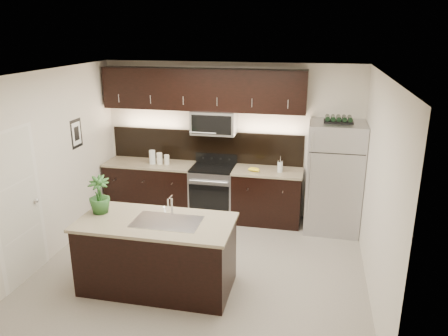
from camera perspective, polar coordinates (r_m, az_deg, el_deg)
ground at (r=6.41m, az=-2.75°, el=-12.55°), size 4.50×4.50×0.00m
room_walls at (r=5.74m, az=-4.17°, el=2.16°), size 4.52×4.02×2.71m
counter_run at (r=7.79m, az=-2.90°, el=-3.02°), size 3.51×0.65×0.94m
upper_fixtures at (r=7.50m, az=-2.62°, el=9.37°), size 3.49×0.40×1.66m
island at (r=5.77m, az=-8.71°, el=-11.05°), size 1.96×0.96×0.94m
sink_faucet at (r=5.52m, az=-7.44°, el=-6.79°), size 0.84×0.50×0.28m
refrigerator at (r=7.36m, az=14.16°, el=-1.18°), size 0.88×0.79×1.82m
wine_rack at (r=7.11m, az=14.74°, el=6.16°), size 0.45×0.28×0.11m
plant at (r=5.87m, az=-15.99°, el=-3.39°), size 0.34×0.34×0.49m
canisters at (r=7.80m, az=-8.64°, el=1.29°), size 0.36×0.12×0.24m
french_press at (r=7.34m, az=7.33°, el=0.23°), size 0.09×0.09×0.27m
bananas at (r=7.38m, az=3.61°, el=-0.11°), size 0.24×0.21×0.06m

